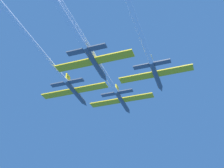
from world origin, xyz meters
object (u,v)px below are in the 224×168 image
object	(u,v)px
jet_left_wing	(56,69)
jet_slot	(71,26)
jet_lead	(108,79)
jet_right_wing	(146,48)

from	to	relation	value
jet_left_wing	jet_slot	distance (m)	17.11
jet_lead	jet_right_wing	size ratio (longest dim) A/B	1.04
jet_slot	jet_right_wing	bearing A→B (deg)	47.40
jet_left_wing	jet_right_wing	xyz separation A→B (m)	(22.96, 0.04, 0.77)
jet_left_wing	jet_right_wing	world-z (taller)	jet_right_wing
jet_slot	jet_left_wing	bearing A→B (deg)	128.28
jet_right_wing	jet_slot	xyz separation A→B (m)	(-12.37, -13.45, -1.54)
jet_left_wing	jet_right_wing	size ratio (longest dim) A/B	0.98
jet_slot	jet_lead	bearing A→B (deg)	90.17
jet_left_wing	jet_slot	world-z (taller)	jet_left_wing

